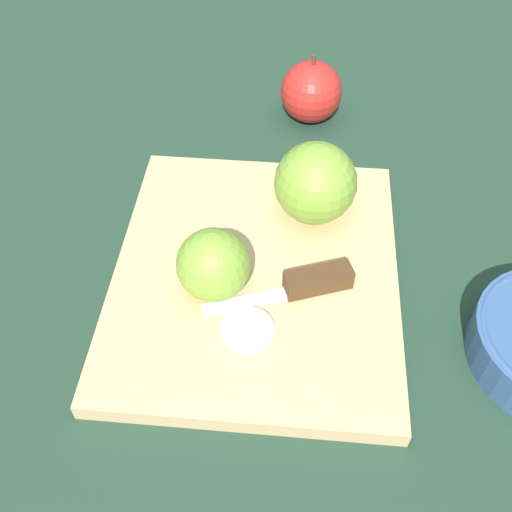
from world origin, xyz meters
name	(u,v)px	position (x,y,z in m)	size (l,w,h in m)	color
ground_plane	(256,281)	(0.00, 0.00, 0.00)	(4.00, 4.00, 0.00)	#1E3828
cutting_board	(256,275)	(0.00, 0.00, 0.01)	(0.38, 0.34, 0.02)	tan
apple_half_left	(316,183)	(-0.09, 0.04, 0.06)	(0.09, 0.09, 0.09)	olive
apple_half_right	(214,265)	(0.03, -0.03, 0.06)	(0.07, 0.07, 0.07)	olive
knife	(311,282)	(0.01, 0.06, 0.03)	(0.09, 0.14, 0.02)	silver
apple_slice	(247,330)	(0.08, 0.01, 0.02)	(0.05, 0.05, 0.01)	beige
apple_whole	(313,92)	(-0.29, 0.00, 0.04)	(0.08, 0.08, 0.09)	red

